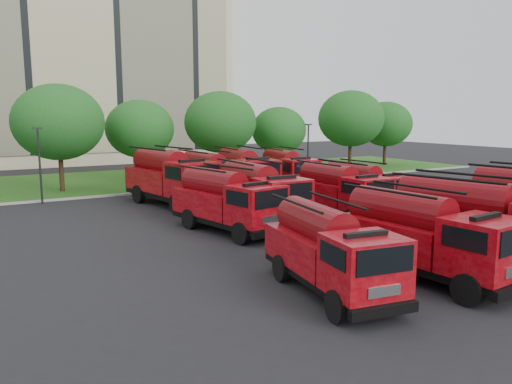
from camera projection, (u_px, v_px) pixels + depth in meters
ground at (317, 240)px, 23.85m from camera, size 140.00×140.00×0.00m
lawn at (146, 179)px, 46.01m from camera, size 70.00×16.00×0.12m
curb at (178, 190)px, 39.10m from camera, size 70.00×0.30×0.14m
apartment_building at (104, 62)px, 63.80m from camera, size 30.00×14.18×25.00m
tree_2 at (58, 122)px, 37.37m from camera, size 6.72×6.72×8.22m
tree_3 at (140, 129)px, 43.09m from camera, size 5.88×5.88×7.19m
tree_4 at (220, 122)px, 45.22m from camera, size 6.55×6.55×8.01m
tree_5 at (279, 130)px, 49.70m from camera, size 5.46×5.46×6.68m
tree_6 at (351, 119)px, 52.23m from camera, size 6.89×6.89×8.42m
tree_7 at (386, 124)px, 57.53m from camera, size 6.05×6.05×7.39m
lamp_post_0 at (40, 161)px, 33.08m from camera, size 0.60×0.25×5.11m
lamp_post_1 at (308, 149)px, 44.05m from camera, size 0.60×0.25×5.11m
fire_truck_0 at (329, 251)px, 16.63m from camera, size 3.14×6.59×2.88m
fire_truck_1 at (424, 237)px, 18.03m from camera, size 3.00×7.03×3.11m
fire_truck_2 at (483, 224)px, 19.38m from camera, size 4.16×7.87×3.41m
fire_truck_4 at (227, 201)px, 25.33m from camera, size 3.63×7.20×3.13m
fire_truck_5 at (258, 194)px, 27.17m from camera, size 2.81×7.27×3.28m
fire_truck_6 at (339, 191)px, 29.07m from camera, size 2.55×6.71×3.03m
fire_truck_7 at (364, 188)px, 30.43m from camera, size 2.69×6.59×2.94m
fire_truck_8 at (170, 178)px, 32.77m from camera, size 4.08×8.31×3.62m
fire_truck_9 at (212, 176)px, 35.29m from camera, size 3.09×7.33×3.25m
fire_truck_10 at (244, 173)px, 36.57m from camera, size 3.30×7.69×3.41m
fire_truck_11 at (287, 171)px, 38.85m from camera, size 3.38×7.28×3.19m
firefighter_1 at (501, 270)px, 19.21m from camera, size 0.85×0.60×1.58m
firefighter_2 at (470, 239)px, 24.05m from camera, size 0.76×1.05×1.60m
firefighter_4 at (316, 256)px, 21.12m from camera, size 0.77×0.88×1.52m
firefighter_5 at (362, 213)px, 30.25m from camera, size 1.85×1.38×1.83m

